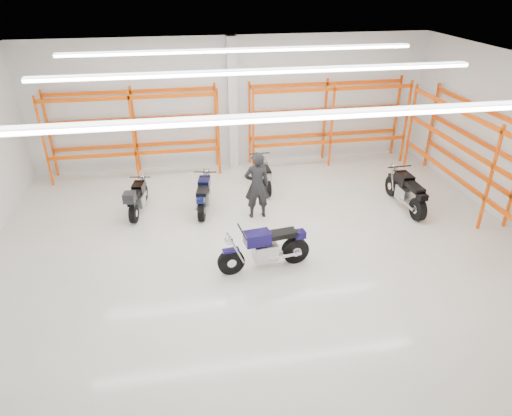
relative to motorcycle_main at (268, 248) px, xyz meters
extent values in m
plane|color=beige|center=(0.04, 0.78, -0.52)|extent=(14.00, 14.00, 0.00)
cube|color=white|center=(0.04, 6.78, 1.73)|extent=(14.00, 0.02, 4.50)
cube|color=white|center=(0.04, -5.22, 1.73)|extent=(14.00, 0.02, 4.50)
cube|color=white|center=(0.04, 0.78, 3.98)|extent=(14.00, 12.00, 0.02)
cube|color=white|center=(0.04, -2.22, 3.88)|extent=(10.00, 0.22, 0.10)
cube|color=white|center=(0.04, 1.28, 3.88)|extent=(10.00, 0.22, 0.10)
cube|color=white|center=(0.04, 4.28, 3.88)|extent=(10.00, 0.22, 0.10)
cylinder|color=black|center=(-0.91, -0.12, -0.20)|extent=(0.66, 0.21, 0.65)
cylinder|color=black|center=(0.69, 0.10, -0.19)|extent=(0.69, 0.28, 0.67)
cylinder|color=silver|center=(-0.91, -0.12, -0.20)|extent=(0.23, 0.18, 0.22)
cylinder|color=silver|center=(0.69, 0.10, -0.19)|extent=(0.26, 0.25, 0.24)
cube|color=#130C40|center=(-0.91, -0.12, 0.12)|extent=(0.41, 0.21, 0.06)
cube|color=#B7B7BC|center=(-0.08, -0.01, -0.07)|extent=(0.61, 0.46, 0.41)
cube|color=#A5A5AA|center=(0.33, 0.05, -0.18)|extent=(0.77, 0.23, 0.09)
cube|color=#130C40|center=(-0.27, -0.03, 0.34)|extent=(0.65, 0.44, 0.30)
cube|color=black|center=(0.33, 0.05, 0.34)|extent=(0.75, 0.42, 0.13)
cube|color=#130C40|center=(0.78, 0.11, 0.25)|extent=(0.31, 0.27, 0.17)
cylinder|color=black|center=(-0.63, -0.08, 0.58)|extent=(0.14, 0.75, 0.04)
sphere|color=silver|center=(-0.95, -0.12, 0.40)|extent=(0.21, 0.21, 0.21)
cylinder|color=silver|center=(0.40, -0.12, -0.18)|extent=(0.82, 0.20, 0.10)
cylinder|color=black|center=(-3.09, 4.14, -0.26)|extent=(0.20, 0.55, 0.54)
cylinder|color=black|center=(-3.33, 2.82, -0.25)|extent=(0.26, 0.57, 0.55)
cylinder|color=silver|center=(-3.09, 4.14, -0.26)|extent=(0.15, 0.20, 0.18)
cylinder|color=silver|center=(-3.33, 2.82, -0.25)|extent=(0.21, 0.22, 0.20)
cube|color=black|center=(-3.09, 4.14, 0.01)|extent=(0.19, 0.34, 0.05)
cube|color=#B7B7BC|center=(-3.21, 3.46, -0.15)|extent=(0.40, 0.51, 0.34)
cube|color=#A5A5AA|center=(-3.27, 3.12, -0.24)|extent=(0.22, 0.63, 0.07)
cube|color=black|center=(-3.18, 3.61, 0.19)|extent=(0.39, 0.55, 0.25)
cube|color=black|center=(-3.27, 3.12, 0.19)|extent=(0.37, 0.63, 0.11)
cube|color=black|center=(-3.34, 2.75, 0.12)|extent=(0.23, 0.26, 0.14)
cylinder|color=black|center=(-3.13, 3.91, 0.39)|extent=(0.62, 0.14, 0.03)
sphere|color=silver|center=(-3.08, 4.18, 0.24)|extent=(0.17, 0.17, 0.17)
cylinder|color=silver|center=(-3.42, 3.11, -0.24)|extent=(0.20, 0.67, 0.08)
cube|color=black|center=(-3.36, 2.65, 0.35)|extent=(0.36, 0.39, 0.27)
cylinder|color=black|center=(-1.15, 4.03, -0.23)|extent=(0.22, 0.59, 0.58)
cylinder|color=black|center=(-1.42, 2.61, -0.23)|extent=(0.28, 0.62, 0.60)
cylinder|color=silver|center=(-1.15, 4.03, -0.23)|extent=(0.17, 0.21, 0.19)
cylinder|color=silver|center=(-1.42, 2.61, -0.23)|extent=(0.23, 0.24, 0.21)
cube|color=#0B103E|center=(-1.15, 4.03, 0.05)|extent=(0.21, 0.37, 0.06)
cube|color=#B7B7BC|center=(-1.29, 3.29, -0.12)|extent=(0.44, 0.56, 0.37)
cube|color=#A5A5AA|center=(-1.35, 2.93, -0.22)|extent=(0.24, 0.69, 0.08)
cube|color=#0B103E|center=(-1.25, 3.46, 0.25)|extent=(0.42, 0.59, 0.27)
cube|color=black|center=(-1.35, 2.93, 0.25)|extent=(0.40, 0.68, 0.12)
cube|color=#0B103E|center=(-1.43, 2.53, 0.17)|extent=(0.26, 0.29, 0.15)
cylinder|color=black|center=(-1.19, 3.78, 0.46)|extent=(0.67, 0.16, 0.03)
sphere|color=silver|center=(-1.14, 4.07, 0.31)|extent=(0.18, 0.18, 0.18)
cylinder|color=silver|center=(-1.51, 2.92, -0.22)|extent=(0.22, 0.73, 0.09)
cylinder|color=black|center=(0.70, 5.25, -0.23)|extent=(0.13, 0.59, 0.59)
cylinder|color=black|center=(0.72, 3.79, -0.22)|extent=(0.19, 0.61, 0.60)
cylinder|color=silver|center=(0.70, 5.25, -0.23)|extent=(0.14, 0.20, 0.20)
cylinder|color=silver|center=(0.72, 3.79, -0.22)|extent=(0.20, 0.22, 0.21)
cube|color=#97989D|center=(0.70, 5.25, 0.06)|extent=(0.15, 0.35, 0.06)
cube|color=#B7B7BC|center=(0.71, 4.49, -0.11)|extent=(0.36, 0.51, 0.37)
cube|color=#A5A5AA|center=(0.72, 4.12, -0.21)|extent=(0.13, 0.68, 0.08)
cube|color=#97989D|center=(0.71, 4.67, 0.26)|extent=(0.34, 0.55, 0.27)
cube|color=black|center=(0.72, 4.12, 0.26)|extent=(0.30, 0.65, 0.12)
cube|color=#97989D|center=(0.72, 3.71, 0.18)|extent=(0.22, 0.26, 0.16)
cylinder|color=black|center=(0.70, 5.00, 0.47)|extent=(0.68, 0.05, 0.04)
sphere|color=silver|center=(0.70, 5.29, 0.31)|extent=(0.19, 0.19, 0.19)
cylinder|color=silver|center=(0.56, 4.08, -0.21)|extent=(0.10, 0.73, 0.09)
cylinder|color=black|center=(4.63, 3.18, -0.20)|extent=(0.15, 0.65, 0.65)
cylinder|color=black|center=(4.68, 1.56, -0.19)|extent=(0.22, 0.68, 0.67)
cylinder|color=silver|center=(4.63, 3.18, -0.20)|extent=(0.16, 0.22, 0.22)
cylinder|color=silver|center=(4.68, 1.56, -0.19)|extent=(0.22, 0.24, 0.24)
cube|color=black|center=(4.63, 3.18, 0.12)|extent=(0.17, 0.39, 0.06)
cube|color=#B7B7BC|center=(4.66, 2.34, -0.07)|extent=(0.41, 0.57, 0.41)
cube|color=#A5A5AA|center=(4.67, 1.93, -0.18)|extent=(0.15, 0.76, 0.09)
cube|color=black|center=(4.65, 2.53, 0.34)|extent=(0.39, 0.62, 0.30)
cube|color=black|center=(4.67, 1.93, 0.34)|extent=(0.35, 0.72, 0.13)
cube|color=black|center=(4.69, 1.47, 0.25)|extent=(0.25, 0.29, 0.17)
cylinder|color=black|center=(4.64, 2.90, 0.58)|extent=(0.76, 0.06, 0.04)
sphere|color=silver|center=(4.63, 3.22, 0.41)|extent=(0.21, 0.21, 0.21)
cylinder|color=silver|center=(4.50, 1.88, -0.18)|extent=(0.12, 0.81, 0.10)
imported|color=black|center=(0.18, 2.55, 0.47)|extent=(0.74, 0.50, 1.98)
cube|color=white|center=(0.04, 6.60, 1.73)|extent=(0.32, 0.32, 4.50)
cube|color=#F64900|center=(-6.16, 6.66, 0.98)|extent=(0.07, 0.07, 3.00)
cube|color=#F64900|center=(-6.16, 5.86, 0.98)|extent=(0.07, 0.07, 3.00)
cube|color=#F64900|center=(-3.36, 6.66, 0.98)|extent=(0.07, 0.07, 3.00)
cube|color=#F64900|center=(-3.36, 5.86, 0.98)|extent=(0.07, 0.07, 3.00)
cube|color=#F64900|center=(-0.56, 6.66, 0.98)|extent=(0.07, 0.07, 3.00)
cube|color=#F64900|center=(-0.56, 5.86, 0.98)|extent=(0.07, 0.07, 3.00)
cube|color=#F64900|center=(-3.36, 6.66, 0.41)|extent=(5.60, 0.07, 0.12)
cube|color=#F64900|center=(-3.36, 5.86, 0.41)|extent=(5.60, 0.07, 0.12)
cube|color=#F64900|center=(-3.36, 6.66, 1.35)|extent=(5.60, 0.07, 0.12)
cube|color=#F64900|center=(-3.36, 5.86, 1.35)|extent=(5.60, 0.07, 0.12)
cube|color=#F64900|center=(-3.36, 6.66, 2.29)|extent=(5.60, 0.07, 0.12)
cube|color=#F64900|center=(-3.36, 5.86, 2.29)|extent=(5.60, 0.07, 0.12)
cube|color=#F64900|center=(0.64, 6.66, 0.98)|extent=(0.07, 0.07, 3.00)
cube|color=#F64900|center=(0.64, 5.86, 0.98)|extent=(0.07, 0.07, 3.00)
cube|color=#F64900|center=(3.44, 6.66, 0.98)|extent=(0.07, 0.07, 3.00)
cube|color=#F64900|center=(3.44, 5.86, 0.98)|extent=(0.07, 0.07, 3.00)
cube|color=#F64900|center=(6.24, 6.66, 0.98)|extent=(0.07, 0.07, 3.00)
cube|color=#F64900|center=(6.24, 5.86, 0.98)|extent=(0.07, 0.07, 3.00)
cube|color=#F64900|center=(3.44, 6.66, 0.41)|extent=(5.60, 0.07, 0.12)
cube|color=#F64900|center=(3.44, 5.86, 0.41)|extent=(5.60, 0.07, 0.12)
cube|color=#F64900|center=(3.44, 6.66, 1.35)|extent=(5.60, 0.07, 0.12)
cube|color=#F64900|center=(3.44, 5.86, 1.35)|extent=(5.60, 0.07, 0.12)
cube|color=#F64900|center=(3.44, 6.66, 2.29)|extent=(5.60, 0.07, 0.12)
cube|color=#F64900|center=(3.44, 5.86, 2.29)|extent=(5.60, 0.07, 0.12)
cube|color=#F64900|center=(6.12, 0.78, 0.98)|extent=(0.07, 0.07, 3.00)
cube|color=#F64900|center=(6.92, 5.28, 0.98)|extent=(0.07, 0.07, 3.00)
cube|color=#F64900|center=(6.12, 5.28, 0.98)|extent=(0.07, 0.07, 3.00)
cube|color=#F64900|center=(6.92, 0.78, 0.41)|extent=(0.07, 9.00, 0.12)
cube|color=#F64900|center=(6.12, 0.78, 0.41)|extent=(0.07, 9.00, 0.12)
cube|color=#F64900|center=(6.12, 0.78, 1.35)|extent=(0.07, 9.00, 0.12)
cube|color=#F64900|center=(6.12, 0.78, 2.29)|extent=(0.07, 9.00, 0.12)
camera|label=1|loc=(-1.87, -8.96, 5.93)|focal=32.00mm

